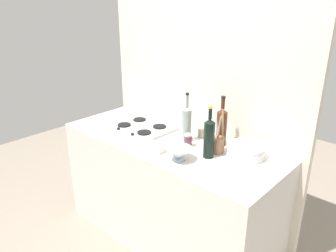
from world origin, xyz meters
TOP-DOWN VIEW (x-y plane):
  - ground_plane at (0.00, 0.00)m, footprint 6.00×6.00m
  - counter_block at (0.00, 0.00)m, footprint 1.80×0.70m
  - backsplash_panel at (0.00, 0.38)m, footprint 1.90×0.06m
  - stovetop_hob at (-0.32, 0.03)m, footprint 0.49×0.39m
  - plate_stack at (0.58, 0.15)m, footprint 0.26×0.26m
  - wine_bottle_leftmost at (0.39, -0.02)m, footprint 0.07×0.07m
  - wine_bottle_mid_left at (0.11, 0.09)m, footprint 0.07×0.07m
  - wine_bottle_mid_right at (0.34, 0.21)m, footprint 0.08×0.08m
  - mixing_bowl at (0.28, -0.19)m, footprint 0.18×0.18m
  - butter_dish at (0.05, -0.19)m, footprint 0.16×0.11m
  - utensil_crock at (0.40, 0.09)m, footprint 0.10×0.09m
  - condiment_jar_front at (0.18, 0.03)m, footprint 0.06×0.06m
  - condiment_jar_rear at (0.14, 0.23)m, footprint 0.06×0.06m

SIDE VIEW (x-z plane):
  - ground_plane at x=0.00m, z-range 0.00..0.00m
  - counter_block at x=0.00m, z-range 0.00..0.90m
  - stovetop_hob at x=-0.32m, z-range 0.89..0.93m
  - butter_dish at x=0.05m, z-range 0.90..0.95m
  - condiment_jar_rear at x=0.14m, z-range 0.90..0.98m
  - plate_stack at x=0.58m, z-range 0.90..0.99m
  - condiment_jar_front at x=0.18m, z-range 0.90..1.00m
  - mixing_bowl at x=0.28m, z-range 0.90..0.99m
  - utensil_crock at x=0.40m, z-range 0.81..1.13m
  - wine_bottle_mid_left at x=0.11m, z-range 0.85..1.24m
  - wine_bottle_leftmost at x=0.39m, z-range 0.86..1.23m
  - wine_bottle_mid_right at x=0.34m, z-range 0.86..1.24m
  - backsplash_panel at x=0.00m, z-range 0.00..2.31m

